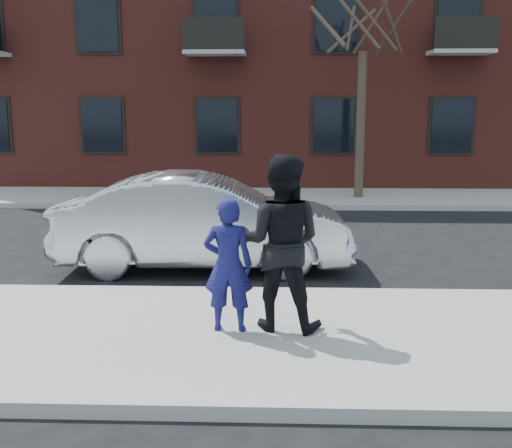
{
  "coord_description": "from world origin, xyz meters",
  "views": [
    {
      "loc": [
        2.06,
        -6.82,
        2.7
      ],
      "look_at": [
        1.81,
        0.4,
        1.32
      ],
      "focal_mm": 42.0,
      "sensor_mm": 36.0,
      "label": 1
    }
  ],
  "objects_px": {
    "silver_sedan": "(205,222)",
    "man_hoodie": "(228,265)",
    "street_tree": "(364,8)",
    "man_peacoat": "(281,243)"
  },
  "relations": [
    {
      "from": "street_tree",
      "to": "man_hoodie",
      "type": "xyz_separation_m",
      "value": [
        -3.0,
        -11.13,
        -4.59
      ]
    },
    {
      "from": "man_peacoat",
      "to": "silver_sedan",
      "type": "bearing_deg",
      "value": -56.43
    },
    {
      "from": "silver_sedan",
      "to": "man_hoodie",
      "type": "bearing_deg",
      "value": -170.68
    },
    {
      "from": "street_tree",
      "to": "man_peacoat",
      "type": "bearing_deg",
      "value": -102.24
    },
    {
      "from": "silver_sedan",
      "to": "man_peacoat",
      "type": "xyz_separation_m",
      "value": [
        1.28,
        -3.21,
        0.36
      ]
    },
    {
      "from": "street_tree",
      "to": "silver_sedan",
      "type": "bearing_deg",
      "value": -115.22
    },
    {
      "from": "silver_sedan",
      "to": "man_hoodie",
      "type": "height_order",
      "value": "man_hoodie"
    },
    {
      "from": "street_tree",
      "to": "silver_sedan",
      "type": "distance_m",
      "value": 9.82
    },
    {
      "from": "man_hoodie",
      "to": "man_peacoat",
      "type": "height_order",
      "value": "man_peacoat"
    },
    {
      "from": "street_tree",
      "to": "man_hoodie",
      "type": "distance_m",
      "value": 12.4
    }
  ]
}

